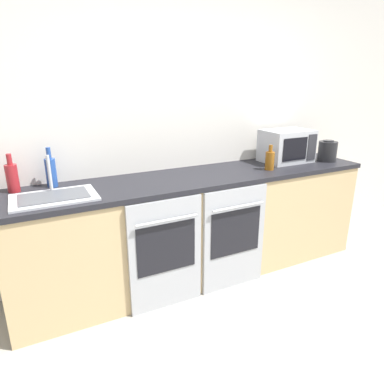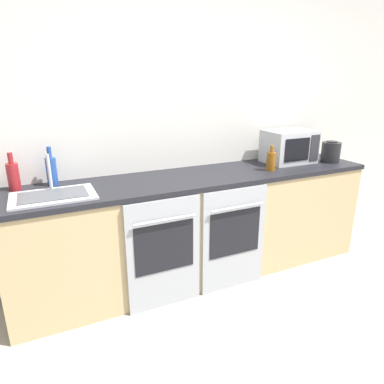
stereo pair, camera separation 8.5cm
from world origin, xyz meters
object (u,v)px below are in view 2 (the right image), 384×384
oven_right (234,239)px  sink (53,195)px  microwave (289,146)px  bottle_red (13,176)px  oven_left (164,254)px  bottle_amber (271,161)px  bottle_blue (52,170)px  kettle (331,152)px

oven_right → sink: sink is taller
microwave → bottle_red: 2.40m
oven_left → bottle_amber: size_ratio=3.95×
microwave → bottle_amber: bearing=-151.8°
bottle_blue → kettle: bearing=-6.8°
bottle_blue → bottle_amber: 1.82m
bottle_red → sink: (0.24, -0.28, -0.09)m
bottle_red → bottle_amber: bearing=-8.7°
oven_left → bottle_red: 1.23m
bottle_blue → bottle_red: bearing=-177.3°
bottle_blue → microwave: bearing=-3.7°
oven_left → microwave: 1.64m
oven_right → microwave: microwave is taller
oven_right → sink: size_ratio=1.59×
bottle_red → sink: 0.38m
oven_right → sink: 1.43m
oven_left → oven_right: (0.61, 0.00, 0.00)m
oven_left → kettle: 1.94m
oven_right → kettle: kettle is taller
bottle_blue → kettle: 2.54m
sink → microwave: bearing=4.0°
kettle → bottle_red: bearing=174.1°
microwave → bottle_red: bearing=177.0°
bottle_red → sink: bearing=-49.3°
oven_right → microwave: 1.13m
bottle_amber → kettle: bearing=2.0°
oven_left → bottle_blue: (-0.69, 0.55, 0.60)m
microwave → bottle_blue: 2.14m
oven_left → microwave: bearing=15.6°
oven_left → kettle: size_ratio=4.31×
kettle → sink: size_ratio=0.37×
microwave → bottle_amber: 0.40m
kettle → sink: bearing=179.8°
oven_left → oven_right: same height
microwave → sink: size_ratio=0.84×
bottle_blue → kettle: bottle_blue is taller
oven_left → bottle_red: size_ratio=3.17×
kettle → oven_right: bearing=-168.7°
microwave → bottle_blue: (-2.14, 0.14, -0.04)m
microwave → bottle_blue: size_ratio=1.57×
microwave → bottle_red: (-2.40, 0.13, -0.05)m
bottle_blue → sink: (-0.02, -0.29, -0.10)m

